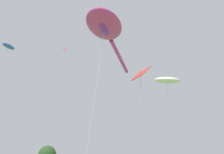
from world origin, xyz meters
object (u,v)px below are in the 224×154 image
Objects in this scene: small_kite_box_yellow at (141,76)px; small_kite_bird_shape at (59,70)px; big_show_kite at (106,28)px; small_kite_streamer_purple at (167,81)px; small_kite_triangle_green at (8,48)px.

small_kite_box_yellow is 0.49× the size of small_kite_bird_shape.
small_kite_bird_shape is at bearing -135.31° from big_show_kite.
small_kite_box_yellow is (1.74, 3.10, 1.64)m from small_kite_streamer_purple.
small_kite_bird_shape reaches higher than small_kite_box_yellow.
small_kite_triangle_green reaches higher than small_kite_streamer_purple.
small_kite_streamer_purple is (4.43, -9.28, -3.76)m from small_kite_triangle_green.
big_show_kite reaches higher than small_kite_box_yellow.
small_kite_triangle_green is 8.99m from small_kite_box_yellow.
small_kite_bird_shape is at bearing -160.11° from small_kite_triangle_green.
small_kite_streamer_purple is 0.76× the size of small_kite_box_yellow.
small_kite_streamer_purple is at bearing 73.85° from small_kite_box_yellow.
big_show_kite is 0.83× the size of small_kite_bird_shape.
small_kite_bird_shape is (3.19, 14.89, 6.05)m from small_kite_box_yellow.
small_kite_bird_shape reaches higher than small_kite_triangle_green.
big_show_kite is 1.39× the size of small_kite_triangle_green.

